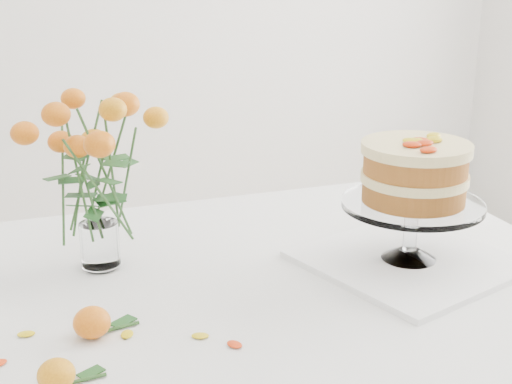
% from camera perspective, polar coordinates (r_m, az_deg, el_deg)
% --- Properties ---
extents(table, '(1.43, 0.93, 0.76)m').
position_cam_1_polar(table, '(1.23, -5.21, -11.58)').
color(table, tan).
rests_on(table, ground).
extents(napkin, '(0.42, 0.42, 0.01)m').
position_cam_1_polar(napkin, '(1.32, 12.09, -5.41)').
color(napkin, white).
rests_on(napkin, table).
extents(cake_stand, '(0.25, 0.25, 0.22)m').
position_cam_1_polar(cake_stand, '(1.27, 12.55, 1.04)').
color(cake_stand, white).
rests_on(cake_stand, napkin).
extents(rose_vase, '(0.24, 0.24, 0.35)m').
position_cam_1_polar(rose_vase, '(1.24, -12.87, 2.58)').
color(rose_vase, white).
rests_on(rose_vase, table).
extents(loose_rose_near, '(0.09, 0.05, 0.04)m').
position_cam_1_polar(loose_rose_near, '(0.98, -15.66, -13.90)').
color(loose_rose_near, '#FBA415').
rests_on(loose_rose_near, table).
extents(loose_rose_far, '(0.10, 0.05, 0.05)m').
position_cam_1_polar(loose_rose_far, '(1.08, -12.96, -10.14)').
color(loose_rose_far, '#D2560A').
rests_on(loose_rose_far, table).
extents(stray_petal_a, '(0.03, 0.02, 0.00)m').
position_cam_1_polar(stray_petal_a, '(1.08, -10.27, -11.15)').
color(stray_petal_a, '#DEBE0E').
rests_on(stray_petal_a, table).
extents(stray_petal_b, '(0.03, 0.02, 0.00)m').
position_cam_1_polar(stray_petal_b, '(1.06, -4.49, -11.42)').
color(stray_petal_b, '#DEBE0E').
rests_on(stray_petal_b, table).
extents(stray_petal_c, '(0.03, 0.02, 0.00)m').
position_cam_1_polar(stray_petal_c, '(1.04, -1.73, -12.11)').
color(stray_petal_c, '#DEBE0E').
rests_on(stray_petal_c, table).
extents(stray_petal_d, '(0.03, 0.02, 0.00)m').
position_cam_1_polar(stray_petal_d, '(1.12, -17.92, -10.78)').
color(stray_petal_d, '#DEBE0E').
rests_on(stray_petal_d, table).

